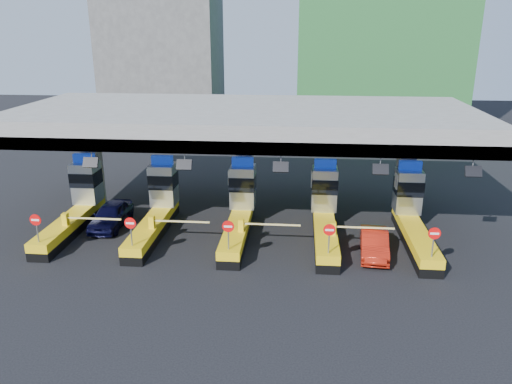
{
  "coord_description": "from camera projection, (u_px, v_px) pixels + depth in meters",
  "views": [
    {
      "loc": [
        3.42,
        -27.38,
        11.65
      ],
      "look_at": [
        0.98,
        0.0,
        2.56
      ],
      "focal_mm": 35.0,
      "sensor_mm": 36.0,
      "label": 1
    }
  ],
  "objects": [
    {
      "name": "toll_lane_far_left",
      "position": [
        78.0,
        204.0,
        30.51
      ],
      "size": [
        4.43,
        8.0,
        4.16
      ],
      "color": "black",
      "rests_on": "ground"
    },
    {
      "name": "bg_building_scaffold",
      "position": [
        382.0,
        5.0,
        54.7
      ],
      "size": [
        18.0,
        12.0,
        28.0
      ],
      "primitive_type": "cube",
      "color": "#1E5926",
      "rests_on": "ground"
    },
    {
      "name": "toll_lane_center",
      "position": [
        240.0,
        209.0,
        29.67
      ],
      "size": [
        4.43,
        8.0,
        4.16
      ],
      "color": "black",
      "rests_on": "ground"
    },
    {
      "name": "ground",
      "position": [
        240.0,
        232.0,
        29.84
      ],
      "size": [
        120.0,
        120.0,
        0.0
      ],
      "primitive_type": "plane",
      "color": "black",
      "rests_on": "ground"
    },
    {
      "name": "toll_lane_left",
      "position": [
        158.0,
        206.0,
        30.09
      ],
      "size": [
        4.43,
        8.0,
        4.16
      ],
      "color": "black",
      "rests_on": "ground"
    },
    {
      "name": "van",
      "position": [
        111.0,
        215.0,
        30.47
      ],
      "size": [
        1.77,
        4.35,
        1.48
      ],
      "primitive_type": "imported",
      "rotation": [
        0.0,
        0.0,
        -0.01
      ],
      "color": "black",
      "rests_on": "ground"
    },
    {
      "name": "toll_lane_far_right",
      "position": [
        412.0,
        214.0,
        28.82
      ],
      "size": [
        4.43,
        8.0,
        4.16
      ],
      "color": "black",
      "rests_on": "ground"
    },
    {
      "name": "toll_canopy",
      "position": [
        244.0,
        122.0,
        30.63
      ],
      "size": [
        28.0,
        12.09,
        7.0
      ],
      "color": "slate",
      "rests_on": "ground"
    },
    {
      "name": "red_car",
      "position": [
        374.0,
        243.0,
        26.65
      ],
      "size": [
        1.76,
        4.15,
        1.33
      ],
      "primitive_type": "imported",
      "rotation": [
        0.0,
        0.0,
        -0.09
      ],
      "color": "#A31B0C",
      "rests_on": "ground"
    },
    {
      "name": "bg_building_concrete",
      "position": [
        162.0,
        50.0,
        62.24
      ],
      "size": [
        14.0,
        10.0,
        18.0
      ],
      "primitive_type": "cube",
      "color": "#4C4C49",
      "rests_on": "ground"
    },
    {
      "name": "toll_lane_right",
      "position": [
        325.0,
        211.0,
        29.25
      ],
      "size": [
        4.43,
        8.0,
        4.16
      ],
      "color": "black",
      "rests_on": "ground"
    }
  ]
}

